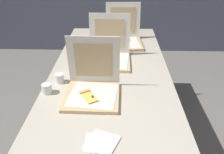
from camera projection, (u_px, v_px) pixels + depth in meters
table at (110, 79)px, 1.80m from camera, size 0.88×2.14×0.74m
pizza_box_front at (92, 88)px, 1.51m from camera, size 0.34×0.34×0.36m
pizza_box_middle at (109, 55)px, 1.94m from camera, size 0.34×0.36×0.36m
pizza_box_back at (124, 38)px, 2.29m from camera, size 0.36×0.40×0.36m
cup_white_far at (85, 50)px, 2.10m from camera, size 0.06×0.06×0.06m
cup_white_mid at (74, 69)px, 1.78m from camera, size 0.06×0.06×0.06m
cup_white_near_left at (47, 89)px, 1.54m from camera, size 0.06×0.06×0.06m
cup_white_near_center at (59, 78)px, 1.66m from camera, size 0.06×0.06×0.06m
napkin_pile at (100, 142)px, 1.16m from camera, size 0.19×0.19×0.01m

